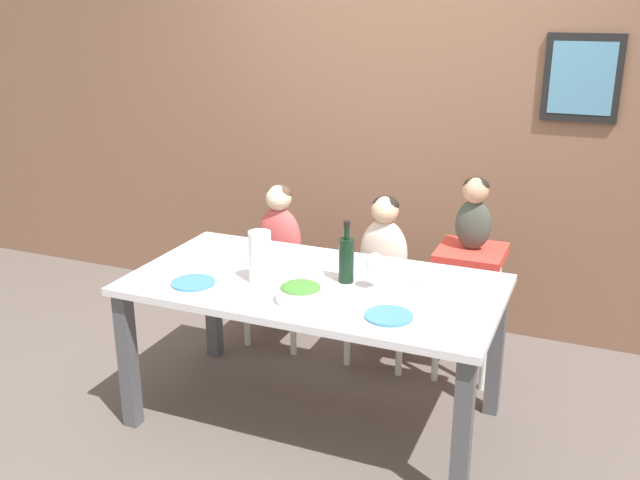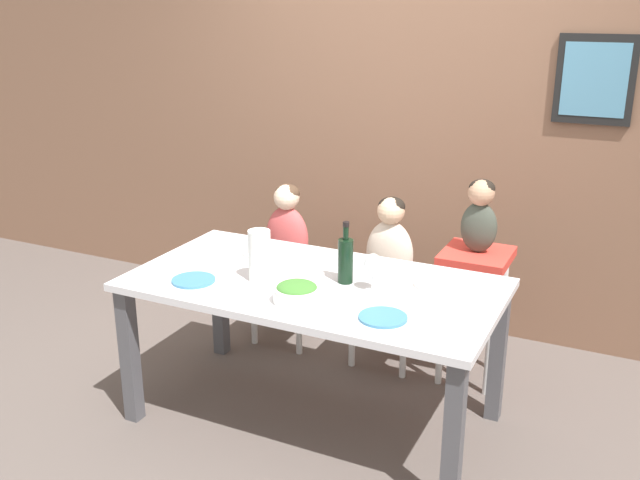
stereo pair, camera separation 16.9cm
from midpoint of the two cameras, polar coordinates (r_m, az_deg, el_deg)
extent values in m
plane|color=#564C47|center=(3.61, 0.91, -14.00)|extent=(14.00, 14.00, 0.00)
cube|color=brown|center=(4.34, 8.66, 10.55)|extent=(10.00, 0.06, 2.70)
cube|color=black|center=(4.10, 22.28, 11.78)|extent=(0.40, 0.02, 0.46)
cube|color=teal|center=(4.08, 22.26, 11.76)|extent=(0.33, 0.00, 0.38)
cube|color=silver|center=(3.28, 0.97, -3.62)|extent=(1.70, 0.89, 0.03)
cube|color=#4C4C51|center=(3.53, -13.66, -8.97)|extent=(0.07, 0.07, 0.69)
cube|color=#4C4C51|center=(2.91, 12.31, -15.37)|extent=(0.07, 0.07, 0.69)
cube|color=#4C4C51|center=(4.09, -6.86, -4.58)|extent=(0.07, 0.07, 0.69)
cube|color=#4C4C51|center=(3.57, 15.37, -8.82)|extent=(0.07, 0.07, 0.69)
cylinder|color=silver|center=(4.23, -4.17, -5.78)|extent=(0.04, 0.04, 0.40)
cylinder|color=silver|center=(4.10, -0.50, -6.55)|extent=(0.04, 0.04, 0.40)
cylinder|color=silver|center=(4.47, -2.26, -4.35)|extent=(0.04, 0.04, 0.40)
cylinder|color=silver|center=(4.35, 1.26, -5.03)|extent=(0.04, 0.04, 0.40)
cube|color=silver|center=(4.20, -1.44, -2.58)|extent=(0.40, 0.42, 0.05)
cylinder|color=silver|center=(3.98, 3.81, -7.42)|extent=(0.04, 0.04, 0.40)
cylinder|color=silver|center=(3.89, 7.95, -8.21)|extent=(0.04, 0.04, 0.40)
cylinder|color=silver|center=(4.23, 5.35, -5.79)|extent=(0.04, 0.04, 0.40)
cylinder|color=silver|center=(4.15, 9.25, -6.49)|extent=(0.04, 0.04, 0.40)
cube|color=silver|center=(3.97, 6.71, -4.01)|extent=(0.40, 0.42, 0.05)
cylinder|color=silver|center=(3.80, 10.96, -6.75)|extent=(0.04, 0.04, 0.68)
cylinder|color=silver|center=(3.76, 14.74, -7.38)|extent=(0.04, 0.04, 0.68)
cylinder|color=silver|center=(4.03, 11.92, -5.32)|extent=(0.04, 0.04, 0.68)
cylinder|color=silver|center=(3.99, 15.49, -5.89)|extent=(0.04, 0.04, 0.68)
cube|color=red|center=(3.76, 13.69, -1.29)|extent=(0.34, 0.36, 0.05)
ellipsoid|color=#C64C4C|center=(4.12, -1.47, 0.17)|extent=(0.27, 0.14, 0.38)
sphere|color=beige|center=(4.05, -1.50, 3.43)|extent=(0.15, 0.15, 0.15)
ellipsoid|color=#473323|center=(4.06, -1.44, 3.76)|extent=(0.15, 0.14, 0.10)
ellipsoid|color=beige|center=(3.89, 6.83, -1.12)|extent=(0.27, 0.14, 0.38)
sphere|color=#D6AD89|center=(3.82, 6.97, 2.32)|extent=(0.15, 0.15, 0.15)
ellipsoid|color=black|center=(3.82, 7.03, 2.67)|extent=(0.15, 0.14, 0.10)
ellipsoid|color=#3D4238|center=(3.71, 13.87, 0.98)|extent=(0.19, 0.10, 0.26)
sphere|color=tan|center=(3.66, 14.09, 3.68)|extent=(0.13, 0.13, 0.13)
ellipsoid|color=black|center=(3.66, 14.14, 4.01)|extent=(0.13, 0.13, 0.09)
cylinder|color=black|center=(3.24, 3.56, -1.71)|extent=(0.07, 0.07, 0.21)
cylinder|color=black|center=(3.19, 3.61, 0.72)|extent=(0.03, 0.03, 0.08)
cylinder|color=black|center=(3.18, 3.62, 1.27)|extent=(0.03, 0.03, 0.02)
cylinder|color=white|center=(3.25, -3.37, -1.28)|extent=(0.10, 0.10, 0.24)
cylinder|color=white|center=(3.19, 5.72, -4.00)|extent=(0.06, 0.06, 0.00)
cylinder|color=white|center=(3.18, 5.75, -3.37)|extent=(0.01, 0.01, 0.07)
ellipsoid|color=white|center=(3.15, 5.80, -1.95)|extent=(0.08, 0.08, 0.10)
cylinder|color=white|center=(3.05, -0.28, -4.39)|extent=(0.21, 0.21, 0.06)
ellipsoid|color=#3D752D|center=(3.04, -0.28, -3.83)|extent=(0.17, 0.17, 0.05)
cylinder|color=teal|center=(3.31, -8.66, -3.21)|extent=(0.20, 0.20, 0.01)
cylinder|color=silver|center=(3.63, -3.35, -1.04)|extent=(0.20, 0.20, 0.01)
cylinder|color=silver|center=(3.29, 10.67, -3.50)|extent=(0.20, 0.20, 0.01)
cylinder|color=teal|center=(2.92, 6.72, -6.19)|extent=(0.20, 0.20, 0.01)
camera|label=1|loc=(0.08, -88.52, 0.50)|focal=40.00mm
camera|label=2|loc=(0.08, 91.48, -0.50)|focal=40.00mm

